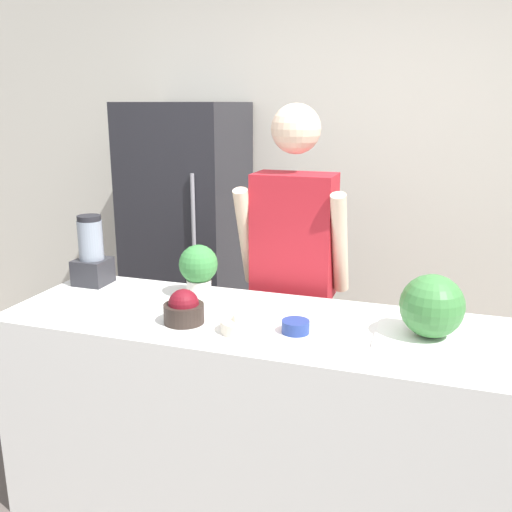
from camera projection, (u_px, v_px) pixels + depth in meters
The scene contains 11 objects.
wall_back at pixel (335, 170), 3.67m from camera, with size 8.00×0.06×2.60m.
counter_island at pixel (253, 420), 2.37m from camera, with size 2.02×0.67×0.90m.
refrigerator at pixel (188, 239), 3.70m from camera, with size 0.66×0.69×1.73m.
person at pixel (293, 282), 2.72m from camera, with size 0.51×0.27×1.72m.
cutting_board at pixel (432, 338), 2.05m from camera, with size 0.40×0.28×0.01m.
watermelon at pixel (432, 306), 2.02m from camera, with size 0.23×0.23×0.23m.
bowl_cherries at pixel (184, 309), 2.20m from camera, with size 0.16×0.16×0.13m.
bowl_cream at pixel (243, 324), 2.12m from camera, with size 0.16×0.16×0.08m.
bowl_small_blue at pixel (296, 327), 2.11m from camera, with size 0.10×0.10×0.05m.
blender at pixel (92, 255), 2.66m from camera, with size 0.15×0.15×0.33m.
potted_plant at pixel (198, 268), 2.48m from camera, with size 0.17×0.17×0.23m.
Camera 1 is at (0.67, -1.66, 1.72)m, focal length 40.00 mm.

